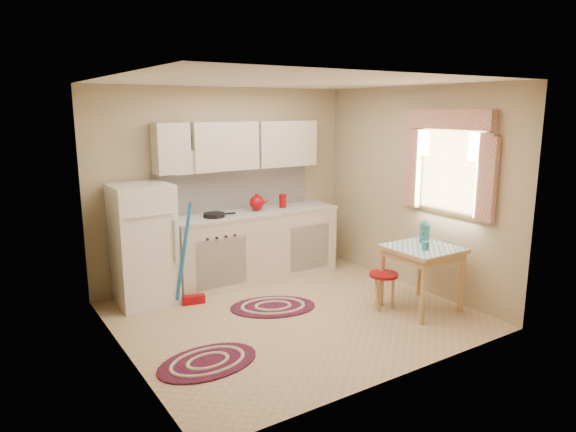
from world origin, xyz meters
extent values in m
plane|color=tan|center=(0.00, 0.00, 0.00)|extent=(3.60, 3.60, 0.00)
cube|color=silver|center=(0.00, 0.00, 2.50)|extent=(3.60, 3.20, 0.04)
cube|color=tan|center=(0.00, 1.60, 1.25)|extent=(3.60, 0.04, 2.50)
cube|color=tan|center=(0.00, -1.60, 1.25)|extent=(3.60, 0.04, 2.50)
cube|color=tan|center=(-1.80, 0.00, 1.25)|extent=(0.04, 3.20, 2.50)
cube|color=tan|center=(1.80, 0.00, 1.25)|extent=(0.04, 3.20, 2.50)
cube|color=white|center=(0.12, 1.59, 1.20)|extent=(2.25, 0.03, 0.55)
cube|color=beige|center=(0.12, 1.44, 1.77)|extent=(2.25, 0.33, 0.60)
cube|color=white|center=(1.78, -0.55, 1.55)|extent=(0.04, 0.85, 0.95)
cube|color=white|center=(-1.23, 1.25, 0.70)|extent=(0.65, 0.60, 1.40)
cube|color=beige|center=(0.26, 1.30, 0.44)|extent=(2.25, 0.60, 0.88)
cube|color=#B9B5AF|center=(0.26, 1.30, 0.90)|extent=(2.27, 0.62, 0.04)
cylinder|color=black|center=(-0.33, 1.25, 0.94)|extent=(0.31, 0.31, 0.05)
cylinder|color=#9D050C|center=(0.70, 1.30, 1.00)|extent=(0.12, 0.12, 0.16)
cube|color=tan|center=(1.32, -0.64, 0.36)|extent=(0.72, 0.72, 0.72)
cylinder|color=#9D050C|center=(0.96, -0.40, 0.21)|extent=(0.41, 0.41, 0.42)
cylinder|color=#29717E|center=(1.24, -0.74, 0.77)|extent=(0.10, 0.10, 0.10)
camera|label=1|loc=(-2.93, -4.44, 2.24)|focal=32.00mm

